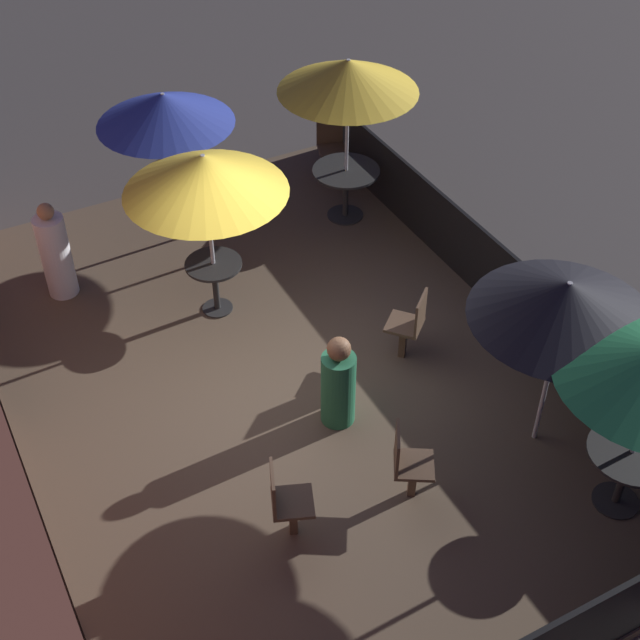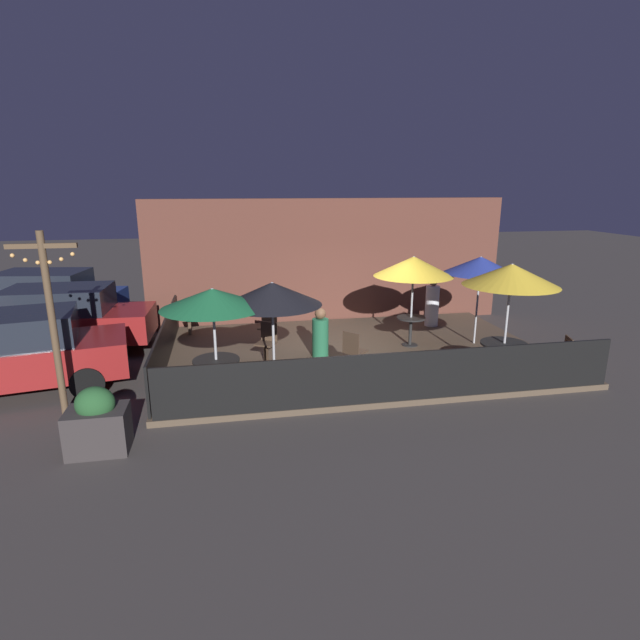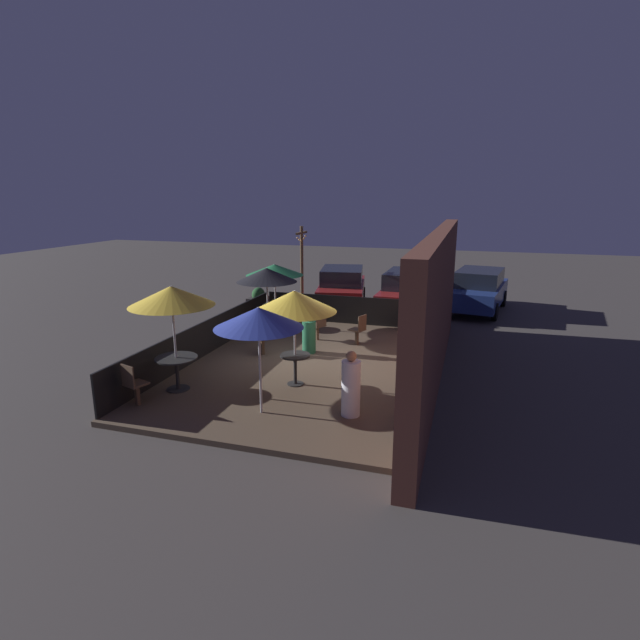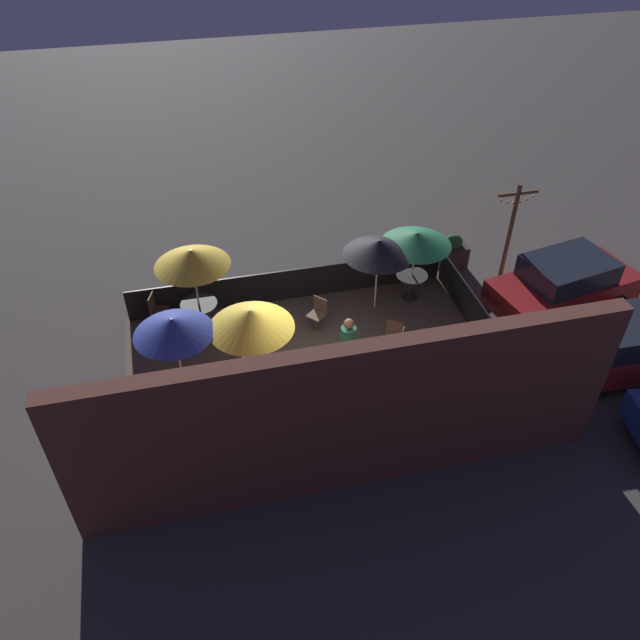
{
  "view_description": "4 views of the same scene",
  "coord_description": "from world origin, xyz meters",
  "px_view_note": "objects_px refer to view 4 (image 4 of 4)",
  "views": [
    {
      "loc": [
        -6.85,
        3.09,
        7.46
      ],
      "look_at": [
        -0.25,
        -0.41,
        0.98
      ],
      "focal_mm": 50.0,
      "sensor_mm": 36.0,
      "label": 1
    },
    {
      "loc": [
        -3.02,
        -11.12,
        4.0
      ],
      "look_at": [
        -1.01,
        -0.56,
        1.09
      ],
      "focal_mm": 28.0,
      "sensor_mm": 36.0,
      "label": 2
    },
    {
      "loc": [
        11.77,
        3.94,
        4.48
      ],
      "look_at": [
        -0.13,
        0.31,
        1.31
      ],
      "focal_mm": 28.0,
      "sensor_mm": 36.0,
      "label": 3
    },
    {
      "loc": [
        2.4,
        10.79,
        10.71
      ],
      "look_at": [
        -0.26,
        -0.38,
        1.32
      ],
      "focal_mm": 35.0,
      "sensor_mm": 36.0,
      "label": 4
    }
  ],
  "objects_px": {
    "patron_0": "(348,340)",
    "parked_car_1": "(619,347)",
    "patio_chair_3": "(157,309)",
    "planter_box": "(451,252)",
    "patio_umbrella_2": "(251,319)",
    "patio_chair_2": "(395,331)",
    "patio_chair_4": "(511,391)",
    "patio_umbrella_1": "(416,239)",
    "dining_table_1": "(412,280)",
    "light_post": "(510,232)",
    "patio_umbrella_3": "(173,326)",
    "patio_chair_0": "(407,366)",
    "dining_table_2": "(255,367)",
    "patio_chair_1": "(318,313)",
    "patron_1": "(207,427)",
    "parked_car_0": "(564,284)",
    "patio_umbrella_0": "(192,258)",
    "dining_table_0": "(199,308)",
    "patio_umbrella_4": "(379,247)"
  },
  "relations": [
    {
      "from": "patio_chair_1",
      "to": "patron_1",
      "type": "relative_size",
      "value": 0.7
    },
    {
      "from": "patio_umbrella_2",
      "to": "patio_umbrella_1",
      "type": "bearing_deg",
      "value": -153.1
    },
    {
      "from": "patio_umbrella_2",
      "to": "light_post",
      "type": "bearing_deg",
      "value": -162.19
    },
    {
      "from": "patio_umbrella_0",
      "to": "patio_umbrella_4",
      "type": "height_order",
      "value": "patio_umbrella_0"
    },
    {
      "from": "patio_chair_2",
      "to": "parked_car_1",
      "type": "height_order",
      "value": "parked_car_1"
    },
    {
      "from": "patio_umbrella_3",
      "to": "dining_table_2",
      "type": "xyz_separation_m",
      "value": [
        -1.67,
        0.14,
        -1.43
      ]
    },
    {
      "from": "patio_chair_0",
      "to": "patron_1",
      "type": "xyz_separation_m",
      "value": [
        4.74,
        0.9,
        0.11
      ]
    },
    {
      "from": "patio_umbrella_2",
      "to": "patio_chair_2",
      "type": "height_order",
      "value": "patio_umbrella_2"
    },
    {
      "from": "planter_box",
      "to": "parked_car_0",
      "type": "relative_size",
      "value": 0.25
    },
    {
      "from": "patio_umbrella_3",
      "to": "patio_umbrella_0",
      "type": "bearing_deg",
      "value": -104.39
    },
    {
      "from": "patio_chair_0",
      "to": "patio_chair_2",
      "type": "xyz_separation_m",
      "value": [
        -0.14,
        -1.28,
        -0.01
      ]
    },
    {
      "from": "patio_chair_3",
      "to": "patio_chair_4",
      "type": "relative_size",
      "value": 1.03
    },
    {
      "from": "dining_table_1",
      "to": "light_post",
      "type": "xyz_separation_m",
      "value": [
        -2.7,
        0.01,
        1.13
      ]
    },
    {
      "from": "dining_table_0",
      "to": "patio_chair_0",
      "type": "xyz_separation_m",
      "value": [
        -4.56,
        3.2,
        -0.11
      ]
    },
    {
      "from": "patio_chair_3",
      "to": "planter_box",
      "type": "height_order",
      "value": "planter_box"
    },
    {
      "from": "patio_umbrella_3",
      "to": "dining_table_0",
      "type": "relative_size",
      "value": 2.32
    },
    {
      "from": "patio_umbrella_2",
      "to": "patio_chair_3",
      "type": "xyz_separation_m",
      "value": [
        2.16,
        -2.81,
        -1.48
      ]
    },
    {
      "from": "patio_umbrella_0",
      "to": "parked_car_0",
      "type": "relative_size",
      "value": 0.56
    },
    {
      "from": "patio_chair_3",
      "to": "parked_car_1",
      "type": "height_order",
      "value": "parked_car_1"
    },
    {
      "from": "dining_table_0",
      "to": "patio_chair_2",
      "type": "height_order",
      "value": "patio_chair_2"
    },
    {
      "from": "parked_car_1",
      "to": "patio_chair_1",
      "type": "bearing_deg",
      "value": -23.83
    },
    {
      "from": "patio_umbrella_0",
      "to": "patio_umbrella_3",
      "type": "xyz_separation_m",
      "value": [
        0.6,
        2.32,
        -0.18
      ]
    },
    {
      "from": "patio_umbrella_2",
      "to": "patio_chair_1",
      "type": "relative_size",
      "value": 2.36
    },
    {
      "from": "patio_chair_0",
      "to": "patio_chair_3",
      "type": "relative_size",
      "value": 0.98
    },
    {
      "from": "patio_chair_4",
      "to": "planter_box",
      "type": "height_order",
      "value": "planter_box"
    },
    {
      "from": "patron_0",
      "to": "parked_car_1",
      "type": "relative_size",
      "value": 0.27
    },
    {
      "from": "patio_chair_3",
      "to": "patio_chair_4",
      "type": "xyz_separation_m",
      "value": [
        -7.66,
        4.84,
        -0.02
      ]
    },
    {
      "from": "dining_table_1",
      "to": "patio_chair_3",
      "type": "relative_size",
      "value": 0.93
    },
    {
      "from": "patio_umbrella_3",
      "to": "patio_chair_4",
      "type": "relative_size",
      "value": 2.43
    },
    {
      "from": "dining_table_1",
      "to": "parked_car_0",
      "type": "bearing_deg",
      "value": 161.56
    },
    {
      "from": "patio_umbrella_3",
      "to": "light_post",
      "type": "xyz_separation_m",
      "value": [
        -9.08,
        -2.24,
        -0.25
      ]
    },
    {
      "from": "patio_umbrella_2",
      "to": "patio_chair_0",
      "type": "height_order",
      "value": "patio_umbrella_2"
    },
    {
      "from": "dining_table_1",
      "to": "patron_0",
      "type": "relative_size",
      "value": 0.74
    },
    {
      "from": "dining_table_0",
      "to": "patio_chair_4",
      "type": "bearing_deg",
      "value": 145.65
    },
    {
      "from": "patron_1",
      "to": "planter_box",
      "type": "height_order",
      "value": "patron_1"
    },
    {
      "from": "patio_umbrella_3",
      "to": "patio_chair_2",
      "type": "xyz_separation_m",
      "value": [
        -5.29,
        -0.41,
        -1.5
      ]
    },
    {
      "from": "patio_chair_3",
      "to": "patio_chair_2",
      "type": "bearing_deg",
      "value": -3.64
    },
    {
      "from": "patio_umbrella_3",
      "to": "patio_chair_4",
      "type": "xyz_separation_m",
      "value": [
        -7.17,
        2.17,
        -1.51
      ]
    },
    {
      "from": "patio_umbrella_3",
      "to": "patio_chair_4",
      "type": "distance_m",
      "value": 7.64
    },
    {
      "from": "dining_table_0",
      "to": "patio_chair_4",
      "type": "height_order",
      "value": "patio_chair_4"
    },
    {
      "from": "dining_table_2",
      "to": "parked_car_1",
      "type": "bearing_deg",
      "value": 170.02
    },
    {
      "from": "patio_umbrella_4",
      "to": "dining_table_0",
      "type": "relative_size",
      "value": 2.26
    },
    {
      "from": "patron_1",
      "to": "light_post",
      "type": "distance_m",
      "value": 9.62
    },
    {
      "from": "patio_umbrella_3",
      "to": "planter_box",
      "type": "relative_size",
      "value": 2.08
    },
    {
      "from": "patio_chair_0",
      "to": "parked_car_0",
      "type": "xyz_separation_m",
      "value": [
        -5.09,
        -1.84,
        0.22
      ]
    },
    {
      "from": "patio_umbrella_1",
      "to": "patron_0",
      "type": "relative_size",
      "value": 1.8
    },
    {
      "from": "patio_umbrella_4",
      "to": "patio_chair_2",
      "type": "xyz_separation_m",
      "value": [
        0.01,
        1.66,
        -1.44
      ]
    },
    {
      "from": "patio_chair_4",
      "to": "patron_0",
      "type": "distance_m",
      "value": 3.98
    },
    {
      "from": "patio_chair_2",
      "to": "patio_chair_4",
      "type": "bearing_deg",
      "value": -113.24
    },
    {
      "from": "patio_chair_0",
      "to": "patron_1",
      "type": "bearing_deg",
      "value": 122.27
    }
  ]
}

